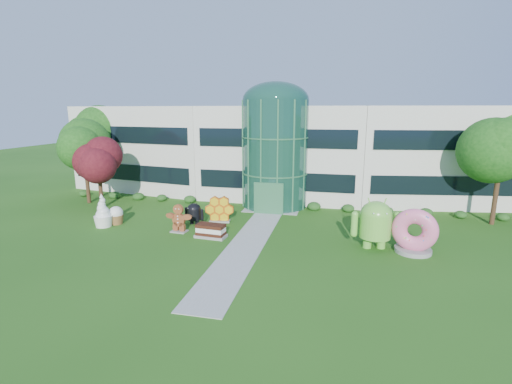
% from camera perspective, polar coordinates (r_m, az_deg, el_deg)
% --- Properties ---
extents(ground, '(140.00, 140.00, 0.00)m').
position_cam_1_polar(ground, '(24.36, -2.11, -9.06)').
color(ground, '#215114').
rests_on(ground, ground).
extents(building, '(46.00, 15.00, 9.30)m').
position_cam_1_polar(building, '(40.53, 4.41, 6.42)').
color(building, beige).
rests_on(building, ground).
extents(atrium, '(6.00, 6.00, 9.80)m').
position_cam_1_polar(atrium, '(34.61, 2.95, 5.80)').
color(atrium, '#194738').
rests_on(atrium, ground).
extents(walkway, '(2.40, 20.00, 0.04)m').
position_cam_1_polar(walkway, '(26.16, -0.98, -7.45)').
color(walkway, '#9E9E93').
rests_on(walkway, ground).
extents(tree_red, '(4.00, 4.00, 6.00)m').
position_cam_1_polar(tree_red, '(36.81, -22.95, 2.24)').
color(tree_red, '#3F0C14').
rests_on(tree_red, ground).
extents(trees_backdrop, '(52.00, 8.00, 8.40)m').
position_cam_1_polar(trees_backdrop, '(35.68, 3.21, 4.87)').
color(trees_backdrop, '#154912').
rests_on(trees_backdrop, ground).
extents(android_green, '(3.59, 2.68, 3.73)m').
position_cam_1_polar(android_green, '(25.51, 17.93, -4.24)').
color(android_green, '#6BC13D').
rests_on(android_green, ground).
extents(android_black, '(1.97, 1.51, 2.02)m').
position_cam_1_polar(android_black, '(29.89, -9.51, -3.06)').
color(android_black, black).
rests_on(android_black, ground).
extents(donut, '(3.09, 2.00, 2.96)m').
position_cam_1_polar(donut, '(25.73, 23.24, -5.42)').
color(donut, '#E2568D').
rests_on(donut, ground).
extents(gingerbread, '(2.41, 1.09, 2.16)m').
position_cam_1_polar(gingerbread, '(28.23, -11.81, -3.94)').
color(gingerbread, brown).
rests_on(gingerbread, ground).
extents(ice_cream_sandwich, '(2.31, 1.30, 0.99)m').
position_cam_1_polar(ice_cream_sandwich, '(26.85, -6.97, -5.94)').
color(ice_cream_sandwich, black).
rests_on(ice_cream_sandwich, ground).
extents(honeycomb, '(2.57, 1.27, 1.93)m').
position_cam_1_polar(honeycomb, '(30.27, -5.63, -2.83)').
color(honeycomb, gold).
rests_on(honeycomb, ground).
extents(froyo, '(1.55, 1.55, 2.59)m').
position_cam_1_polar(froyo, '(31.24, -22.52, -2.63)').
color(froyo, white).
rests_on(froyo, ground).
extents(cupcake, '(1.47, 1.47, 1.45)m').
position_cam_1_polar(cupcake, '(31.69, -20.73, -3.35)').
color(cupcake, white).
rests_on(cupcake, ground).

